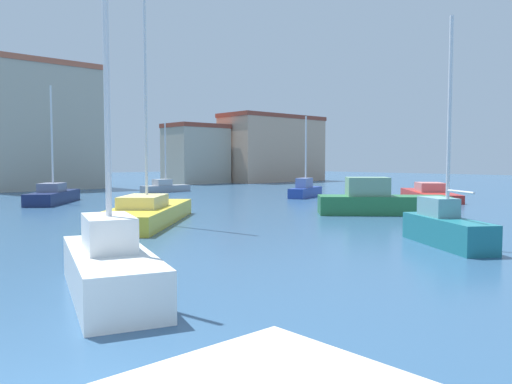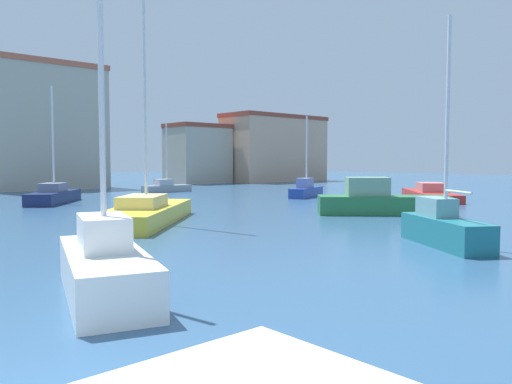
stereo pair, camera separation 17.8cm
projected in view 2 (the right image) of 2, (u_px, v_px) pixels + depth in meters
water at (179, 207)px, 30.05m from camera, size 160.00×160.00×0.00m
sailboat_teal_distant_east at (444, 226)px, 16.51m from camera, size 3.17×4.04×7.35m
sailboat_yellow_inner_mooring at (146, 212)px, 22.44m from camera, size 7.78×7.74×13.24m
sailboat_grey_center_channel at (166, 187)px, 44.16m from camera, size 4.41×1.41×5.97m
sailboat_blue_outer_mooring at (306, 190)px, 38.16m from camera, size 4.68×2.88×6.06m
motorboat_red_far_left at (430, 194)px, 36.08m from camera, size 8.08×7.63×1.20m
motorboat_green_near_pier at (380, 201)px, 26.13m from camera, size 6.01×5.98×1.90m
sailboat_white_distant_north at (105, 266)px, 10.51m from camera, size 2.97×5.11×6.55m
sailboat_navy_behind_lamppost at (54, 195)px, 32.82m from camera, size 5.16×5.85×7.52m
waterfront_apartments at (34, 127)px, 49.47m from camera, size 11.27×9.76×11.91m
yacht_club at (198, 154)px, 60.76m from camera, size 6.92×5.11×7.04m
harbor_office at (275, 148)px, 66.18m from camera, size 14.24×6.06×8.54m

